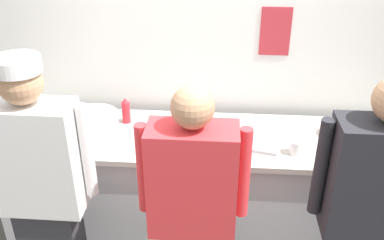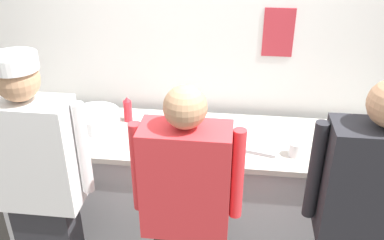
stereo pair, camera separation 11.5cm
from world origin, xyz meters
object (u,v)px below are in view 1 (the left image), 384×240
plate_stack_rear (169,132)px  deli_cup (296,147)px  plate_stack_front (340,130)px  chef_far_right (367,218)px  ramekin_orange_sauce (50,117)px  chefs_knife (373,143)px  chef_center (192,216)px  mixing_bowl_steel (93,120)px  chef_near_left (43,191)px  sheet_tray (246,138)px  ramekin_yellow_sauce (58,136)px  squeeze_bottle_primary (126,111)px

plate_stack_rear → deli_cup: 0.88m
plate_stack_front → deli_cup: bearing=-142.7°
chef_far_right → ramekin_orange_sauce: (-2.11, 0.95, 0.03)m
chef_far_right → chefs_knife: size_ratio=6.34×
chef_center → mixing_bowl_steel: 1.21m
plate_stack_front → deli_cup: deli_cup is taller
chef_near_left → plate_stack_front: 2.04m
chef_center → plate_stack_front: 1.34m
sheet_tray → ramekin_orange_sauce: (-1.49, 0.17, 0.01)m
plate_stack_front → sheet_tray: bearing=-171.0°
sheet_tray → ramekin_yellow_sauce: bearing=-175.9°
squeeze_bottle_primary → ramekin_yellow_sauce: (-0.43, -0.28, -0.08)m
chef_far_right → plate_stack_front: bearing=86.9°
chefs_knife → sheet_tray: bearing=-179.4°
chef_near_left → squeeze_bottle_primary: bearing=71.8°
chef_center → plate_stack_rear: (-0.23, 0.77, 0.09)m
plate_stack_front → ramekin_orange_sauce: plate_stack_front is taller
plate_stack_front → plate_stack_rear: same height
plate_stack_rear → mixing_bowl_steel: 0.60m
ramekin_orange_sauce → ramekin_yellow_sauce: bearing=-58.8°
deli_cup → mixing_bowl_steel: bearing=169.9°
sheet_tray → chefs_knife: 0.88m
chef_center → ramekin_orange_sauce: (-1.17, 0.96, 0.07)m
plate_stack_front → chef_near_left: bearing=-156.2°
plate_stack_rear → ramekin_yellow_sauce: 0.79m
chef_near_left → ramekin_orange_sauce: 0.93m
ramekin_orange_sauce → deli_cup: (1.81, -0.33, 0.02)m
ramekin_orange_sauce → chefs_knife: 2.38m
deli_cup → chef_near_left: bearing=-159.8°
sheet_tray → chefs_knife: bearing=0.6°
chef_center → plate_stack_rear: size_ratio=7.01×
plate_stack_front → deli_cup: 0.44m
chef_center → chefs_knife: chef_center is taller
plate_stack_rear → deli_cup: (0.87, -0.15, 0.01)m
plate_stack_front → squeeze_bottle_primary: squeeze_bottle_primary is taller
plate_stack_front → plate_stack_rear: 1.23m
plate_stack_front → sheet_tray: plate_stack_front is taller
chef_far_right → ramekin_orange_sauce: bearing=155.8°
ramekin_orange_sauce → deli_cup: bearing=-10.3°
chef_far_right → plate_stack_rear: chef_far_right is taller
squeeze_bottle_primary → ramekin_yellow_sauce: size_ratio=2.31×
chef_near_left → sheet_tray: bearing=31.0°
plate_stack_rear → mixing_bowl_steel: (-0.59, 0.11, 0.01)m
mixing_bowl_steel → ramekin_yellow_sauce: 0.28m
plate_stack_front → chef_far_right: bearing=-93.1°
chef_far_right → sheet_tray: 1.00m
chefs_knife → ramekin_orange_sauce: bearing=176.1°
ramekin_orange_sauce → chef_center: bearing=-39.3°
deli_cup → chef_center: bearing=-135.8°
plate_stack_rear → chefs_knife: plate_stack_rear is taller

